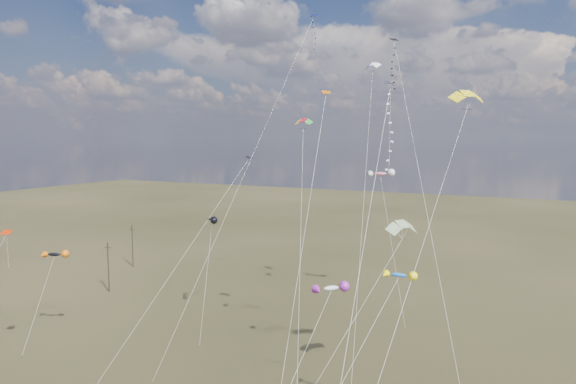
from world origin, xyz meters
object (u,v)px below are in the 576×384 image
at_px(utility_pole_far, 132,246).
at_px(diamond_black_high, 397,82).
at_px(parafoil_yellow, 467,95).
at_px(utility_pole_near, 108,267).
at_px(novelty_black_orange, 54,255).

xyz_separation_m(utility_pole_far, diamond_black_high, (54.01, -13.65, 26.99)).
bearing_deg(parafoil_yellow, utility_pole_near, 163.87).
xyz_separation_m(diamond_black_high, parafoil_yellow, (9.88, -16.51, -3.10)).
relative_size(utility_pole_far, parafoil_yellow, 0.28).
bearing_deg(utility_pole_far, utility_pole_near, -60.26).
xyz_separation_m(utility_pole_near, novelty_black_orange, (8.94, -17.20, 6.42)).
xyz_separation_m(parafoil_yellow, novelty_black_orange, (-46.95, -1.04, -17.48)).
xyz_separation_m(utility_pole_near, utility_pole_far, (-8.00, 14.00, 0.00)).
bearing_deg(utility_pole_near, diamond_black_high, 0.43).
xyz_separation_m(utility_pole_near, parafoil_yellow, (55.88, -16.16, 23.90)).
xyz_separation_m(diamond_black_high, novelty_black_orange, (-37.07, -17.55, -20.58)).
bearing_deg(utility_pole_far, novelty_black_orange, -61.50).
relative_size(utility_pole_near, diamond_black_high, 0.22).
height_order(diamond_black_high, novelty_black_orange, diamond_black_high).
relative_size(utility_pole_far, diamond_black_high, 0.22).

